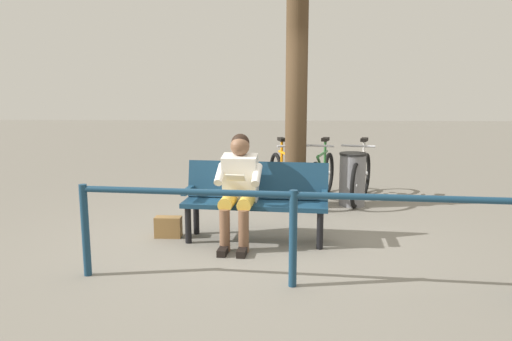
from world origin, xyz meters
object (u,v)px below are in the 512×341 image
Objects in this scene: bicycle_purple at (285,177)px; tree_trunk at (297,72)px; handbag at (168,227)px; bicycle_black at (361,177)px; bicycle_green at (322,176)px; litter_bin at (352,179)px; bench at (256,195)px; person_reading at (239,184)px.

tree_trunk is at bearing 2.28° from bicycle_purple.
handbag is 0.19× the size of bicycle_black.
tree_trunk is 1.67m from bicycle_green.
handbag is at bearing 34.32° from litter_bin.
person_reading is at bearing 44.74° from bench.
person_reading is 2.35m from litter_bin.
litter_bin is 0.53m from bicycle_green.
person_reading is 4.00× the size of handbag.
person_reading reaches higher than litter_bin.
person_reading is 2.18m from bicycle_purple.
litter_bin is 0.38m from bicycle_black.
person_reading is 2.42m from bicycle_green.
bicycle_green is (-0.94, -1.98, -0.15)m from bench.
bicycle_purple reaches higher than litter_bin.
litter_bin is at bearing -10.85° from bicycle_black.
bicycle_purple is (-1.38, -1.91, 0.24)m from handbag.
litter_bin is (-0.83, -0.12, -1.52)m from tree_trunk.
bicycle_green is 0.99× the size of bicycle_purple.
tree_trunk is (-1.52, -1.48, 1.78)m from handbag.
bicycle_green is at bearing -109.48° from bench.
bicycle_green reaches higher than litter_bin.
bicycle_purple is (-0.55, -2.08, -0.31)m from person_reading.
bench is at bearing 50.52° from litter_bin.
tree_trunk is 1.74m from litter_bin.
bench is at bearing -26.00° from bicycle_purple.
person_reading reaches higher than handbag.
bench is at bearing 178.68° from handbag.
bicycle_purple is (-0.37, -1.94, -0.15)m from bench.
bench reaches higher than handbag.
handbag is 2.77m from tree_trunk.
person_reading reaches higher than bicycle_black.
tree_trunk reaches higher than bench.
handbag is 2.86m from litter_bin.
person_reading reaches higher than bench.
tree_trunk reaches higher than bicycle_purple.
bicycle_purple is (1.16, 0.02, 0.00)m from bicycle_black.
bicycle_green reaches higher than handbag.
bicycle_black is at bearing -142.70° from handbag.
bicycle_green is (-1.95, -1.95, 0.24)m from handbag.
handbag is 0.39× the size of litter_bin.
litter_bin is at bearing 66.36° from bicycle_green.
bicycle_black and bicycle_purple have the same top height.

